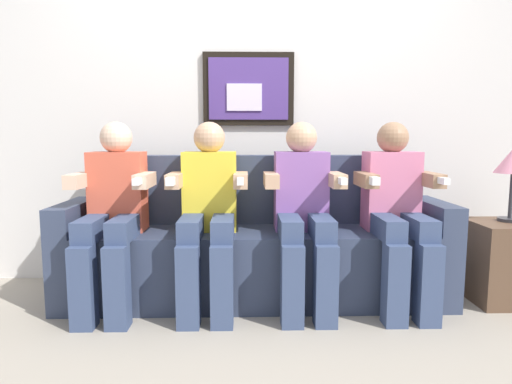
{
  "coord_description": "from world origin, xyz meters",
  "views": [
    {
      "loc": [
        -0.06,
        -2.39,
        1.02
      ],
      "look_at": [
        0.0,
        0.15,
        0.7
      ],
      "focal_mm": 30.82,
      "sensor_mm": 36.0,
      "label": 1
    }
  ],
  "objects_px": {
    "person_leftmost": "(113,208)",
    "side_table_right": "(503,262)",
    "couch": "(255,249)",
    "person_rightmost": "(397,207)",
    "person_right_center": "(303,208)",
    "person_left_center": "(208,208)"
  },
  "relations": [
    {
      "from": "person_leftmost",
      "to": "side_table_right",
      "type": "height_order",
      "value": "person_leftmost"
    },
    {
      "from": "person_right_center",
      "to": "side_table_right",
      "type": "relative_size",
      "value": 2.22
    },
    {
      "from": "person_leftmost",
      "to": "side_table_right",
      "type": "distance_m",
      "value": 2.4
    },
    {
      "from": "person_rightmost",
      "to": "side_table_right",
      "type": "height_order",
      "value": "person_rightmost"
    },
    {
      "from": "person_rightmost",
      "to": "side_table_right",
      "type": "distance_m",
      "value": 0.79
    },
    {
      "from": "person_leftmost",
      "to": "person_rightmost",
      "type": "distance_m",
      "value": 1.67
    },
    {
      "from": "couch",
      "to": "person_rightmost",
      "type": "relative_size",
      "value": 2.14
    },
    {
      "from": "person_left_center",
      "to": "side_table_right",
      "type": "relative_size",
      "value": 2.22
    },
    {
      "from": "couch",
      "to": "person_right_center",
      "type": "bearing_deg",
      "value": -31.05
    },
    {
      "from": "person_rightmost",
      "to": "person_left_center",
      "type": "bearing_deg",
      "value": 180.0
    },
    {
      "from": "person_leftmost",
      "to": "person_rightmost",
      "type": "xyz_separation_m",
      "value": [
        1.67,
        -0.0,
        0.0
      ]
    },
    {
      "from": "person_right_center",
      "to": "side_table_right",
      "type": "bearing_deg",
      "value": 2.77
    },
    {
      "from": "couch",
      "to": "person_leftmost",
      "type": "bearing_deg",
      "value": -168.62
    },
    {
      "from": "couch",
      "to": "person_leftmost",
      "type": "xyz_separation_m",
      "value": [
        -0.84,
        -0.17,
        0.29
      ]
    },
    {
      "from": "person_right_center",
      "to": "person_rightmost",
      "type": "xyz_separation_m",
      "value": [
        0.56,
        -0.0,
        0.0
      ]
    },
    {
      "from": "couch",
      "to": "person_rightmost",
      "type": "bearing_deg",
      "value": -11.4
    },
    {
      "from": "couch",
      "to": "person_left_center",
      "type": "relative_size",
      "value": 2.14
    },
    {
      "from": "person_right_center",
      "to": "side_table_right",
      "type": "xyz_separation_m",
      "value": [
        1.26,
        0.06,
        -0.36
      ]
    },
    {
      "from": "person_left_center",
      "to": "person_right_center",
      "type": "bearing_deg",
      "value": 0.05
    },
    {
      "from": "person_right_center",
      "to": "person_rightmost",
      "type": "height_order",
      "value": "same"
    },
    {
      "from": "side_table_right",
      "to": "person_rightmost",
      "type": "bearing_deg",
      "value": -175.0
    },
    {
      "from": "person_leftmost",
      "to": "person_right_center",
      "type": "xyz_separation_m",
      "value": [
        1.12,
        0.0,
        0.0
      ]
    }
  ]
}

